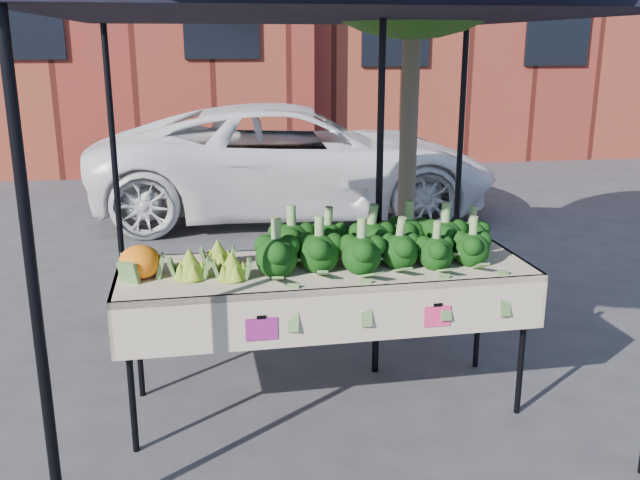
{
  "coord_description": "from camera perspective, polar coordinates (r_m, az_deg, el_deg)",
  "views": [
    {
      "loc": [
        -0.84,
        -3.79,
        2.16
      ],
      "look_at": [
        -0.18,
        0.28,
        1.0
      ],
      "focal_mm": 39.46,
      "sensor_mm": 36.0,
      "label": 1
    }
  ],
  "objects": [
    {
      "name": "ground",
      "position": [
        4.44,
        2.89,
        -13.39
      ],
      "size": [
        90.0,
        90.0,
        0.0
      ],
      "primitive_type": "plane",
      "color": "#313134"
    },
    {
      "name": "romanesco_cluster",
      "position": [
        4.02,
        -8.9,
        -1.04
      ],
      "size": [
        0.46,
        0.5,
        0.23
      ],
      "primitive_type": "ellipsoid",
      "color": "#A0BB2E",
      "rests_on": "table"
    },
    {
      "name": "vehicle",
      "position": [
        8.96,
        -2.16,
        18.16
      ],
      "size": [
        1.54,
        2.41,
        5.08
      ],
      "primitive_type": "imported",
      "rotation": [
        0.0,
        0.0,
        1.52
      ],
      "color": "white",
      "rests_on": "ground"
    },
    {
      "name": "canopy",
      "position": [
        4.46,
        0.21,
        5.54
      ],
      "size": [
        3.16,
        3.16,
        2.74
      ],
      "primitive_type": null,
      "color": "black",
      "rests_on": "ground"
    },
    {
      "name": "table",
      "position": [
        4.28,
        0.44,
        -7.83
      ],
      "size": [
        2.42,
        0.86,
        0.9
      ],
      "color": "#C1B39D",
      "rests_on": "ground"
    },
    {
      "name": "street_tree",
      "position": [
        5.27,
        7.35,
        12.92
      ],
      "size": [
        1.94,
        1.94,
        3.82
      ],
      "primitive_type": null,
      "color": "#1E4C14",
      "rests_on": "ground"
    },
    {
      "name": "broccoli_heap",
      "position": [
        4.16,
        4.81,
        0.2
      ],
      "size": [
        1.5,
        0.6,
        0.3
      ],
      "primitive_type": "ellipsoid",
      "color": "black",
      "rests_on": "table"
    },
    {
      "name": "cauliflower_pair",
      "position": [
        4.0,
        -14.4,
        -1.58
      ],
      "size": [
        0.23,
        0.23,
        0.21
      ],
      "primitive_type": "ellipsoid",
      "color": "orange",
      "rests_on": "table"
    }
  ]
}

